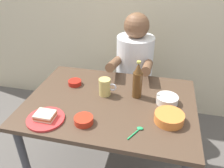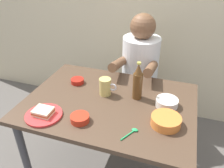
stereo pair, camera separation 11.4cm
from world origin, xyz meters
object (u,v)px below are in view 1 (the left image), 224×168
at_px(soup_bowl_orange, 169,117).
at_px(stool, 132,98).
at_px(dining_table, 110,112).
at_px(beer_mug, 105,87).
at_px(person_seated, 135,60).
at_px(beer_bottle, 138,81).
at_px(plate_orange, 46,119).
at_px(sandwich, 45,116).

bearing_deg(soup_bowl_orange, stool, 112.32).
relative_size(dining_table, soup_bowl_orange, 6.47).
xyz_separation_m(beer_mug, soup_bowl_orange, (0.43, -0.19, -0.03)).
bearing_deg(person_seated, beer_mug, -102.26).
bearing_deg(dining_table, beer_bottle, 30.07).
xyz_separation_m(dining_table, beer_bottle, (0.16, 0.09, 0.21)).
distance_m(person_seated, beer_mug, 0.57).
xyz_separation_m(plate_orange, sandwich, (0.00, 0.00, 0.02)).
distance_m(plate_orange, beer_mug, 0.44).
distance_m(sandwich, beer_mug, 0.43).
bearing_deg(beer_mug, person_seated, 77.74).
bearing_deg(plate_orange, person_seated, 66.38).
relative_size(plate_orange, beer_mug, 1.75).
bearing_deg(dining_table, beer_mug, 128.24).
bearing_deg(stool, sandwich, -113.36).
relative_size(beer_mug, beer_bottle, 0.48).
bearing_deg(beer_mug, dining_table, -51.76).
bearing_deg(sandwich, soup_bowl_orange, 12.25).
bearing_deg(plate_orange, beer_mug, 51.47).
xyz_separation_m(stool, soup_bowl_orange, (0.31, -0.75, 0.42)).
relative_size(dining_table, plate_orange, 5.00).
height_order(dining_table, stool, dining_table).
height_order(beer_mug, beer_bottle, beer_bottle).
relative_size(plate_orange, soup_bowl_orange, 1.29).
bearing_deg(soup_bowl_orange, beer_bottle, 135.15).
distance_m(stool, plate_orange, 1.06).
bearing_deg(sandwich, dining_table, 40.44).
relative_size(plate_orange, beer_bottle, 0.84).
bearing_deg(soup_bowl_orange, dining_table, 162.07).
distance_m(plate_orange, beer_bottle, 0.62).
xyz_separation_m(sandwich, beer_mug, (0.27, 0.34, 0.03)).
distance_m(stool, person_seated, 0.42).
height_order(stool, person_seated, person_seated).
relative_size(dining_table, sandwich, 10.00).
xyz_separation_m(person_seated, soup_bowl_orange, (0.31, -0.74, 0.01)).
xyz_separation_m(sandwich, soup_bowl_orange, (0.70, 0.15, -0.00)).
xyz_separation_m(plate_orange, beer_bottle, (0.48, 0.37, 0.11)).
bearing_deg(stool, soup_bowl_orange, -67.68).
distance_m(stool, beer_bottle, 0.75).
bearing_deg(soup_bowl_orange, person_seated, 112.62).
distance_m(sandwich, beer_bottle, 0.61).
bearing_deg(plate_orange, soup_bowl_orange, 12.25).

